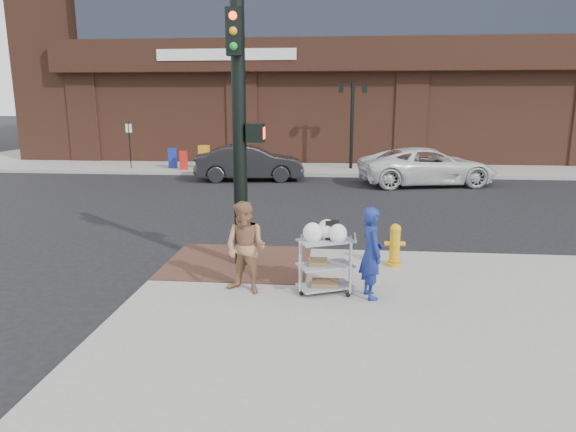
# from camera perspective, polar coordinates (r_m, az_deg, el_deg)

# --- Properties ---
(ground) EXTENTS (220.00, 220.00, 0.00)m
(ground) POSITION_cam_1_polar(r_m,az_deg,el_deg) (9.39, -2.97, -7.79)
(ground) COLOR black
(ground) RESTS_ON ground
(sidewalk_far) EXTENTS (65.00, 36.00, 0.15)m
(sidewalk_far) POSITION_cam_1_polar(r_m,az_deg,el_deg) (42.34, 20.90, 7.43)
(sidewalk_far) COLOR gray
(sidewalk_far) RESTS_ON ground
(brick_curb_ramp) EXTENTS (2.80, 2.40, 0.01)m
(brick_curb_ramp) POSITION_cam_1_polar(r_m,az_deg,el_deg) (10.27, -5.58, -5.10)
(brick_curb_ramp) COLOR #4C2E23
(brick_curb_ramp) RESTS_ON sidewalk_near
(lamp_post) EXTENTS (1.32, 0.22, 4.00)m
(lamp_post) POSITION_cam_1_polar(r_m,az_deg,el_deg) (24.72, 7.13, 10.97)
(lamp_post) COLOR black
(lamp_post) RESTS_ON sidewalk_far
(parking_sign) EXTENTS (0.05, 0.05, 2.20)m
(parking_sign) POSITION_cam_1_polar(r_m,az_deg,el_deg) (25.73, -17.17, 7.52)
(parking_sign) COLOR black
(parking_sign) RESTS_ON sidewalk_far
(traffic_signal_pole) EXTENTS (0.61, 0.51, 5.00)m
(traffic_signal_pole) POSITION_cam_1_polar(r_m,az_deg,el_deg) (9.65, -5.33, 9.94)
(traffic_signal_pole) COLOR black
(traffic_signal_pole) RESTS_ON sidewalk_near
(woman_blue) EXTENTS (0.49, 0.62, 1.51)m
(woman_blue) POSITION_cam_1_polar(r_m,az_deg,el_deg) (8.34, 9.23, -4.04)
(woman_blue) COLOR navy
(woman_blue) RESTS_ON sidewalk_near
(pedestrian_tan) EXTENTS (0.91, 0.81, 1.54)m
(pedestrian_tan) POSITION_cam_1_polar(r_m,az_deg,el_deg) (8.48, -4.73, -3.53)
(pedestrian_tan) COLOR #9C6A49
(pedestrian_tan) RESTS_ON sidewalk_near
(sedan_dark) EXTENTS (4.72, 2.21, 1.50)m
(sedan_dark) POSITION_cam_1_polar(r_m,az_deg,el_deg) (21.83, -4.29, 5.91)
(sedan_dark) COLOR black
(sedan_dark) RESTS_ON ground
(minivan_white) EXTENTS (5.76, 3.53, 1.49)m
(minivan_white) POSITION_cam_1_polar(r_m,az_deg,el_deg) (21.31, 15.19, 5.34)
(minivan_white) COLOR silver
(minivan_white) RESTS_ON ground
(utility_cart) EXTENTS (1.00, 0.81, 1.22)m
(utility_cart) POSITION_cam_1_polar(r_m,az_deg,el_deg) (8.53, 4.18, -4.94)
(utility_cart) COLOR #95969A
(utility_cart) RESTS_ON sidewalk_near
(fire_hydrant) EXTENTS (0.40, 0.28, 0.84)m
(fire_hydrant) POSITION_cam_1_polar(r_m,az_deg,el_deg) (10.11, 11.78, -3.11)
(fire_hydrant) COLOR orange
(fire_hydrant) RESTS_ON sidewalk_near
(newsbox_red) EXTENTS (0.45, 0.42, 0.89)m
(newsbox_red) POSITION_cam_1_polar(r_m,az_deg,el_deg) (24.65, -11.52, 6.09)
(newsbox_red) COLOR red
(newsbox_red) RESTS_ON sidewalk_far
(newsbox_yellow) EXTENTS (0.48, 0.44, 1.09)m
(newsbox_yellow) POSITION_cam_1_polar(r_m,az_deg,el_deg) (25.03, -9.30, 6.50)
(newsbox_yellow) COLOR orange
(newsbox_yellow) RESTS_ON sidewalk_far
(newsbox_blue) EXTENTS (0.47, 0.44, 0.95)m
(newsbox_blue) POSITION_cam_1_polar(r_m,az_deg,el_deg) (25.48, -12.69, 6.32)
(newsbox_blue) COLOR navy
(newsbox_blue) RESTS_ON sidewalk_far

